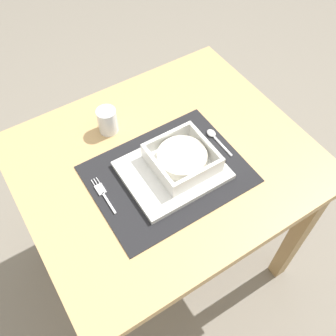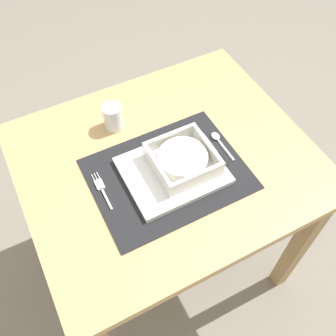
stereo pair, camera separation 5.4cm
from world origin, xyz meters
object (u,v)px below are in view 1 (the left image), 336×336
Objects in this scene: dining_table at (165,180)px; bread_knife at (208,153)px; spoon at (214,136)px; butter_knife at (212,149)px; porridge_bowl at (182,159)px; drinking_glass at (108,122)px; fork at (103,193)px.

bread_knife is at bearing -26.74° from dining_table.
spoon is 0.85× the size of butter_knife.
porridge_bowl reaches higher than spoon.
dining_table is at bearing 152.58° from bread_knife.
porridge_bowl reaches higher than butter_knife.
butter_knife is 1.68× the size of drinking_glass.
porridge_bowl reaches higher than dining_table.
drinking_glass reaches higher than dining_table.
fork is 0.32m from bread_knife.
butter_knife is at bearing 2.71° from porridge_bowl.
bread_knife reaches higher than fork.
porridge_bowl is 0.15m from spoon.
dining_table is at bearing -64.90° from drinking_glass.
porridge_bowl is at bearing -67.91° from dining_table.
dining_table is 0.24m from fork.
dining_table is 0.17m from porridge_bowl.
fork is 1.59× the size of drinking_glass.
spoon is 0.86× the size of bread_knife.
dining_table is 6.40× the size of fork.
bread_knife is at bearing -138.49° from spoon.
drinking_glass reaches higher than spoon.
spoon is (0.37, 0.00, 0.00)m from fork.
spoon is at bearing 48.46° from butter_knife.
drinking_glass is at bearing 56.52° from fork.
dining_table is 6.06× the size of butter_knife.
dining_table is at bearing 112.09° from porridge_bowl.
drinking_glass reaches higher than butter_knife.
porridge_bowl is 1.43× the size of spoon.
porridge_bowl is at bearing -176.64° from butter_knife.
dining_table is 5.02× the size of porridge_bowl.
spoon is at bearing 37.87° from bread_knife.
drinking_glass is (-0.20, 0.24, 0.03)m from bread_knife.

